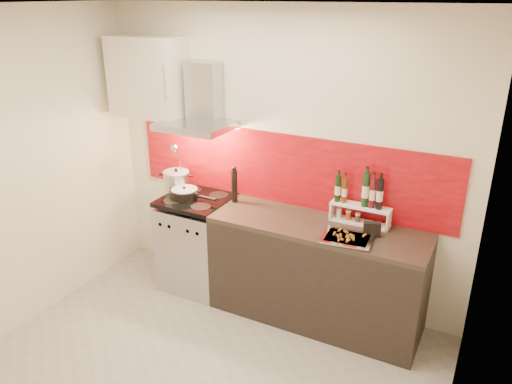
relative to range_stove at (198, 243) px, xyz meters
The scene contains 17 objects.
floor 1.37m from the range_stove, 57.42° to the right, with size 3.40×3.40×0.00m, color #9E9991.
ceiling 2.52m from the range_stove, 57.42° to the right, with size 3.40×2.80×0.02m, color white.
back_wall 1.15m from the range_stove, 23.53° to the left, with size 3.40×0.02×2.60m, color silver.
left_wall 1.71m from the range_stove, 132.40° to the right, with size 0.02×2.80×2.60m, color silver.
right_wall 2.77m from the range_stove, 24.53° to the right, with size 0.02×2.80×2.60m, color silver.
backsplash 1.12m from the range_stove, 21.33° to the left, with size 3.00×0.02×0.64m, color maroon.
range_stove is the anchor object (origin of this frame).
counter 1.20m from the range_stove, ahead, with size 1.80×0.60×0.90m.
range_hood 1.31m from the range_stove, 90.00° to the left, with size 0.62×0.50×0.61m.
upper_cabinet 1.61m from the range_stove, 166.72° to the left, with size 0.70×0.35×0.72m, color silver.
stock_pot 0.63m from the range_stove, 161.28° to the left, with size 0.25×0.25×0.21m.
saute_pan 0.52m from the range_stove, 155.84° to the right, with size 0.47×0.24×0.11m.
utensil_jar 0.65m from the range_stove, 163.98° to the left, with size 0.10×0.15×0.49m.
pepper_mill 0.72m from the range_stove, 17.02° to the left, with size 0.05×0.05×0.34m.
step_shelf 1.63m from the range_stove, ahead, with size 0.49×0.13×0.44m.
caddy_box 1.72m from the range_stove, ahead, with size 0.13×0.06×0.11m, color black.
baking_tray 1.57m from the range_stove, ahead, with size 0.41×0.33×0.03m.
Camera 1 is at (1.75, -2.40, 2.67)m, focal length 35.00 mm.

